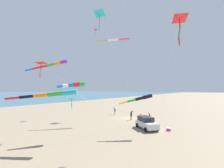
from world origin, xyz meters
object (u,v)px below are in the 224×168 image
Objects in this scene: kite_delta_rainbow_low_near at (99,14)px; kite_delta_long_streamer_left at (96,30)px; cooler_box at (169,129)px; kite_windsock_orange_high_right at (140,98)px; parked_car at (146,123)px; kite_windsock_white_trailing at (53,64)px; kite_delta_long_streamer_right at (41,63)px; kite_delta_green_low_center at (179,19)px; kite_windsock_small_distant at (51,94)px; person_adult_flyer at (115,111)px; person_child_green_jacket at (131,115)px; kite_delta_magenta_far_left at (72,99)px; kite_windsock_teal_far_right at (118,40)px; person_child_grey_jacket at (150,116)px; kite_windsock_striped_overhead at (75,85)px; person_bystander_far at (140,116)px.

kite_delta_rainbow_low_near is 0.72× the size of kite_delta_long_streamer_left.
cooler_box is 7.01m from kite_windsock_orange_high_right.
parked_car is 0.29× the size of kite_windsock_white_trailing.
kite_windsock_orange_high_right is (6.41, 10.22, -3.91)m from kite_delta_long_streamer_right.
cooler_box is 0.05× the size of kite_delta_green_low_center.
person_adult_flyer is at bearing 106.50° from kite_windsock_small_distant.
kite_delta_long_streamer_right is at bearing -91.23° from person_child_green_jacket.
person_adult_flyer is 11.84m from kite_delta_magenta_far_left.
person_adult_flyer is 20.67m from kite_delta_long_streamer_left.
person_child_green_jacket is at bearing 129.62° from kite_delta_green_low_center.
person_child_green_jacket is 11.19m from kite_windsock_orange_high_right.
kite_delta_green_low_center is at bearing -6.27° from kite_delta_rainbow_low_near.
kite_delta_green_low_center is (9.00, -0.99, -3.32)m from kite_delta_rainbow_low_near.
kite_windsock_teal_far_right is 1.09× the size of kite_windsock_white_trailing.
person_child_green_jacket is 17.82m from kite_windsock_white_trailing.
kite_delta_long_streamer_right is (-3.48, -20.72, 8.01)m from person_child_grey_jacket.
kite_delta_magenta_far_left is at bearing 130.79° from kite_windsock_small_distant.
person_child_green_jacket is (-8.37, 3.97, 0.79)m from cooler_box.
kite_windsock_striped_overhead reaches higher than person_child_grey_jacket.
person_adult_flyer is 1.47× the size of person_bystander_far.
person_adult_flyer is at bearing 77.67° from kite_delta_magenta_far_left.
person_adult_flyer is 0.10× the size of kite_windsock_teal_far_right.
kite_windsock_striped_overhead is at bearing -136.86° from kite_windsock_orange_high_right.
kite_delta_long_streamer_right reaches higher than person_child_grey_jacket.
person_child_green_jacket is 0.12× the size of kite_windsock_white_trailing.
kite_delta_long_streamer_left reaches higher than person_child_grey_jacket.
kite_windsock_white_trailing reaches higher than person_child_grey_jacket.
cooler_box is at bearing 59.22° from kite_windsock_small_distant.
kite_windsock_small_distant is at bearing -93.67° from person_bystander_far.
kite_delta_magenta_far_left is at bearing -102.33° from person_adult_flyer.
person_adult_flyer is 22.62m from kite_windsock_small_distant.
kite_windsock_white_trailing is (-5.24, -16.57, 8.88)m from person_bystander_far.
parked_car is 14.58m from kite_delta_magenta_far_left.
kite_delta_green_low_center reaches higher than person_bystander_far.
kite_windsock_small_distant reaches higher than cooler_box.
kite_delta_rainbow_low_near is 21.80m from kite_delta_long_streamer_left.
kite_delta_long_streamer_right reaches higher than kite_windsock_small_distant.
parked_car is at bearing 60.34° from kite_windsock_striped_overhead.
person_child_grey_jacket is at bearing 132.01° from cooler_box.
kite_delta_long_streamer_right is 0.71× the size of kite_windsock_teal_far_right.
person_child_green_jacket reaches higher than person_adult_flyer.
kite_windsock_teal_far_right reaches higher than kite_windsock_white_trailing.
person_bystander_far is 0.10× the size of kite_delta_green_low_center.
person_child_grey_jacket is at bearing 67.63° from kite_windsock_white_trailing.
kite_windsock_small_distant reaches higher than person_child_grey_jacket.
person_bystander_far is (7.53, -1.88, -0.31)m from person_adult_flyer.
kite_windsock_striped_overhead is at bearing -119.66° from parked_car.
person_adult_flyer is 7.77m from person_bystander_far.
cooler_box is at bearing 62.62° from kite_delta_rainbow_low_near.
person_child_green_jacket is at bearing -148.22° from person_child_grey_jacket.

